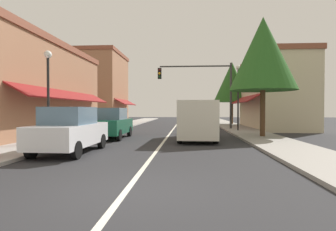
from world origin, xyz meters
name	(u,v)px	position (x,y,z in m)	size (l,w,h in m)	color
ground_plane	(173,130)	(0.00, 18.00, 0.00)	(80.00, 80.00, 0.00)	#28282B
sidewalk_left	(109,129)	(-5.50, 18.00, 0.06)	(2.60, 56.00, 0.12)	#A39E99
sidewalk_right	(239,129)	(5.50, 18.00, 0.06)	(2.60, 56.00, 0.12)	gray
lane_center_stripe	(173,129)	(0.00, 18.00, 0.00)	(0.14, 52.00, 0.01)	silver
storefront_left_block	(22,89)	(-9.54, 12.00, 3.03)	(6.81, 14.20, 6.06)	#9E6B4C
storefront_right_block	(273,93)	(8.82, 20.00, 3.19)	(5.37, 10.20, 6.36)	beige
storefront_far_left	(103,88)	(-9.09, 28.00, 4.28)	(5.89, 8.20, 8.55)	#9E6B4C
parked_car_nearest_left	(70,130)	(-3.26, 4.91, 0.88)	(1.81, 4.12, 1.77)	silver
parked_car_second_left	(111,123)	(-3.19, 10.41, 0.88)	(1.79, 4.10, 1.77)	#0F4C33
van_in_lane	(197,119)	(1.79, 9.92, 1.15)	(2.10, 5.23, 2.12)	beige
traffic_signal_mast_arm	(204,83)	(2.61, 17.90, 3.86)	(6.14, 0.50, 5.54)	#333333
street_lamp_left_near	(48,81)	(-5.20, 7.01, 3.00)	(0.36, 0.36, 4.40)	black
street_lamp_right_mid	(238,87)	(5.02, 15.86, 3.36)	(0.36, 0.36, 5.01)	black
tree_right_near	(263,54)	(5.62, 11.20, 4.92)	(3.89, 3.89, 7.08)	#4C331E
tree_right_far	(232,82)	(6.05, 25.60, 4.69)	(3.96, 3.96, 6.88)	#4C331E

